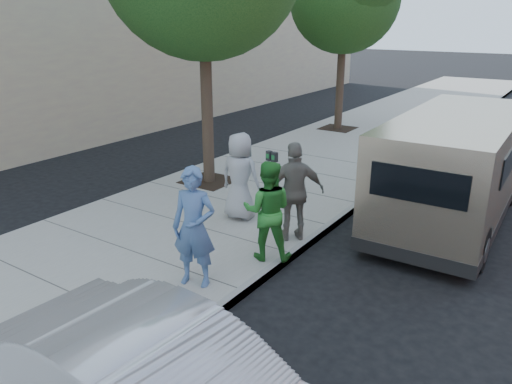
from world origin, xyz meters
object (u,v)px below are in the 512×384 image
Objects in this scene: van at (455,166)px; person_gray_shirt at (240,176)px; parking_meter at (272,168)px; person_green_shirt at (268,211)px; person_officer at (194,227)px; person_striped_polo at (295,192)px.

person_gray_shirt is at bearing -144.20° from van.
person_green_shirt is at bearing -47.21° from parking_meter.
person_gray_shirt is at bearing -104.30° from parking_meter.
person_gray_shirt is (-3.52, -2.64, -0.15)m from van.
van reaches higher than person_officer.
person_green_shirt is (0.44, 1.36, -0.08)m from person_officer.
person_striped_polo is (1.09, -0.95, -0.03)m from parking_meter.
parking_meter is 1.45m from person_striped_polo.
person_officer is (-2.54, -5.21, -0.10)m from van.
parking_meter is 0.71× the size of person_striped_polo.
person_officer is at bearing -117.08° from van.
parking_meter is 0.74m from person_gray_shirt.
van is (3.19, 1.98, 0.09)m from parking_meter.
person_green_shirt is 0.96× the size of person_gray_shirt.
person_green_shirt is at bearing 134.81° from person_gray_shirt.
person_gray_shirt reaches higher than person_green_shirt.
person_striped_polo reaches higher than person_green_shirt.
person_officer is 1.05× the size of person_gray_shirt.
person_striped_polo is (0.00, 0.92, 0.06)m from person_green_shirt.
person_gray_shirt is at bearing -68.37° from person_green_shirt.
van reaches higher than parking_meter.
person_green_shirt is at bearing 53.67° from person_officer.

